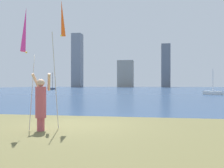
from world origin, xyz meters
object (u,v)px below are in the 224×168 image
object	(u,v)px
kite_flag_right	(62,22)
kite_flag_left	(25,31)
sailboat_5	(213,93)
person	(41,102)
sailboat_0	(53,88)

from	to	relation	value
kite_flag_right	kite_flag_left	bearing A→B (deg)	-127.38
kite_flag_right	sailboat_5	bearing A→B (deg)	69.34
person	kite_flag_right	bearing A→B (deg)	78.41
kite_flag_right	sailboat_0	world-z (taller)	sailboat_0
person	sailboat_5	world-z (taller)	sailboat_5
sailboat_5	kite_flag_left	bearing A→B (deg)	-111.35
kite_flag_left	kite_flag_right	size ratio (longest dim) A/B	0.89
person	sailboat_0	distance (m)	60.99
kite_flag_left	sailboat_0	xyz separation A→B (m)	(-22.85, 56.65, -2.84)
person	sailboat_5	size ratio (longest dim) A/B	0.52
sailboat_0	sailboat_5	distance (m)	43.62
person	kite_flag_right	world-z (taller)	kite_flag_right
person	kite_flag_right	distance (m)	2.89
sailboat_5	person	bearing A→B (deg)	-110.84
kite_flag_right	sailboat_0	xyz separation A→B (m)	(-23.66, 55.59, -3.36)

